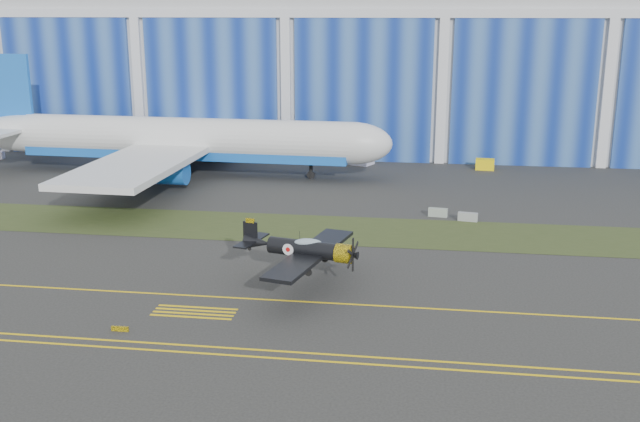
# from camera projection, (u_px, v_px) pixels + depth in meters

# --- Properties ---
(ground) EXTENTS (260.00, 260.00, 0.00)m
(ground) POSITION_uv_depth(u_px,v_px,m) (445.00, 285.00, 59.23)
(ground) COLOR #333331
(ground) RESTS_ON ground
(grass_median) EXTENTS (260.00, 10.00, 0.02)m
(grass_median) POSITION_uv_depth(u_px,v_px,m) (442.00, 234.00, 72.60)
(grass_median) COLOR #475128
(grass_median) RESTS_ON ground
(hangar) EXTENTS (220.00, 45.70, 30.00)m
(hangar) POSITION_uv_depth(u_px,v_px,m) (441.00, 48.00, 123.90)
(hangar) COLOR silver
(hangar) RESTS_ON ground
(taxiway_centreline) EXTENTS (200.00, 0.20, 0.02)m
(taxiway_centreline) POSITION_uv_depth(u_px,v_px,m) (446.00, 309.00, 54.45)
(taxiway_centreline) COLOR yellow
(taxiway_centreline) RESTS_ON ground
(edge_line_near) EXTENTS (80.00, 0.20, 0.02)m
(edge_line_near) POSITION_uv_depth(u_px,v_px,m) (449.00, 369.00, 45.37)
(edge_line_near) COLOR yellow
(edge_line_near) RESTS_ON ground
(edge_line_far) EXTENTS (80.00, 0.20, 0.02)m
(edge_line_far) POSITION_uv_depth(u_px,v_px,m) (448.00, 362.00, 46.33)
(edge_line_far) COLOR yellow
(edge_line_far) RESTS_ON ground
(hold_short_ladder) EXTENTS (6.00, 2.40, 0.02)m
(hold_short_ladder) POSITION_uv_depth(u_px,v_px,m) (194.00, 312.00, 53.97)
(hold_short_ladder) COLOR yellow
(hold_short_ladder) RESTS_ON ground
(guard_board_left) EXTENTS (1.20, 0.15, 0.35)m
(guard_board_left) POSITION_uv_depth(u_px,v_px,m) (120.00, 329.00, 50.75)
(guard_board_left) COLOR yellow
(guard_board_left) RESTS_ON ground
(warbird) EXTENTS (13.47, 15.12, 3.85)m
(warbird) POSITION_uv_depth(u_px,v_px,m) (303.00, 249.00, 57.80)
(warbird) COLOR black
(warbird) RESTS_ON ground
(jetliner) EXTENTS (62.56, 53.65, 21.21)m
(jetliner) POSITION_uv_depth(u_px,v_px,m) (183.00, 94.00, 96.49)
(jetliner) COLOR silver
(jetliner) RESTS_ON ground
(shipping_container) EXTENTS (6.73, 4.86, 2.71)m
(shipping_container) POSITION_uv_depth(u_px,v_px,m) (351.00, 154.00, 105.89)
(shipping_container) COLOR silver
(shipping_container) RESTS_ON ground
(tug) EXTENTS (2.59, 1.73, 1.45)m
(tug) POSITION_uv_depth(u_px,v_px,m) (485.00, 164.00, 101.72)
(tug) COLOR yellow
(tug) RESTS_ON ground
(barrier_a) EXTENTS (2.06, 0.84, 0.90)m
(barrier_a) POSITION_uv_depth(u_px,v_px,m) (438.00, 212.00, 78.71)
(barrier_a) COLOR #8F9C8D
(barrier_a) RESTS_ON ground
(barrier_b) EXTENTS (2.07, 0.91, 0.90)m
(barrier_b) POSITION_uv_depth(u_px,v_px,m) (468.00, 217.00, 77.01)
(barrier_b) COLOR gray
(barrier_b) RESTS_ON ground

